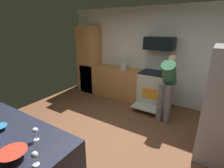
{
  "coord_description": "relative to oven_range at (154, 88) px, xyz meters",
  "views": [
    {
      "loc": [
        1.65,
        -2.25,
        2.1
      ],
      "look_at": [
        0.04,
        0.3,
        1.05
      ],
      "focal_mm": 26.89,
      "sensor_mm": 36.0,
      "label": 1
    }
  ],
  "objects": [
    {
      "name": "ground_plane",
      "position": [
        -0.35,
        -1.97,
        -0.52
      ],
      "size": [
        5.2,
        4.8,
        0.02
      ],
      "primitive_type": "cube",
      "color": "brown"
    },
    {
      "name": "wall_back",
      "position": [
        -0.35,
        0.37,
        0.79
      ],
      "size": [
        5.2,
        0.12,
        2.6
      ],
      "primitive_type": "cube",
      "color": "silver",
      "rests_on": "ground"
    },
    {
      "name": "lower_cabinet_run",
      "position": [
        -1.25,
        0.01,
        -0.06
      ],
      "size": [
        2.4,
        0.6,
        0.9
      ],
      "primitive_type": "cube",
      "color": "#B57E42",
      "rests_on": "ground"
    },
    {
      "name": "cabinet_column",
      "position": [
        -2.25,
        0.01,
        0.54
      ],
      "size": [
        0.6,
        0.6,
        2.1
      ],
      "primitive_type": "cube",
      "color": "#B57E42",
      "rests_on": "ground"
    },
    {
      "name": "oven_range",
      "position": [
        0.0,
        0.0,
        0.0
      ],
      "size": [
        0.76,
        1.03,
        1.52
      ],
      "color": "beige",
      "rests_on": "ground"
    },
    {
      "name": "microwave",
      "position": [
        0.0,
        0.09,
        1.17
      ],
      "size": [
        0.74,
        0.38,
        0.32
      ],
      "primitive_type": "cube",
      "color": "black",
      "rests_on": "oven_range"
    },
    {
      "name": "person_cook",
      "position": [
        0.47,
        -0.61,
        0.38
      ],
      "size": [
        0.31,
        0.59,
        1.5
      ],
      "color": "slate",
      "rests_on": "ground"
    },
    {
      "name": "counter_island",
      "position": [
        -0.69,
        -3.47,
        -0.06
      ],
      "size": [
        1.81,
        0.8,
        0.9
      ],
      "primitive_type": "cube",
      "color": "#242737",
      "rests_on": "ground"
    },
    {
      "name": "mixing_bowl_large",
      "position": [
        -0.18,
        -3.64,
        0.43
      ],
      "size": [
        0.27,
        0.27,
        0.08
      ],
      "primitive_type": "cone",
      "rotation": [
        3.14,
        0.0,
        0.0
      ],
      "color": "red",
      "rests_on": "counter_island"
    },
    {
      "name": "mixing_bowl_prep",
      "position": [
        -0.79,
        -3.47,
        0.42
      ],
      "size": [
        0.17,
        0.17,
        0.05
      ],
      "primitive_type": "cone",
      "rotation": [
        3.14,
        0.0,
        0.0
      ],
      "color": "teal",
      "rests_on": "counter_island"
    },
    {
      "name": "wine_glass_mid",
      "position": [
        0.08,
        -3.57,
        0.49
      ],
      "size": [
        0.06,
        0.06,
        0.14
      ],
      "color": "silver",
      "rests_on": "counter_island"
    },
    {
      "name": "wine_glass_far",
      "position": [
        -0.24,
        -3.35,
        0.51
      ],
      "size": [
        0.07,
        0.07,
        0.15
      ],
      "color": "silver",
      "rests_on": "counter_island"
    },
    {
      "name": "stock_pot",
      "position": [
        -0.97,
        0.01,
        0.48
      ],
      "size": [
        0.25,
        0.25,
        0.19
      ],
      "primitive_type": "cylinder",
      "color": "#B2B5B7",
      "rests_on": "lower_cabinet_run"
    }
  ]
}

